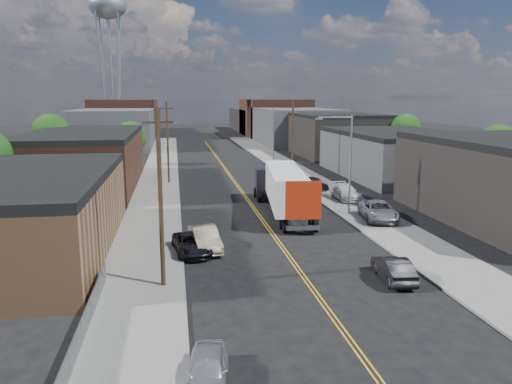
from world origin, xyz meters
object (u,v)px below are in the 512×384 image
object	(u,v)px
semi_truck	(281,186)
car_left_c	(192,244)
car_left_b	(205,239)
water_tower	(108,10)
car_right_lot_b	(345,192)
car_right_oncoming	(393,269)
car_left_a	(208,370)
car_right_lot_a	(378,211)
car_right_lot_c	(314,183)

from	to	relation	value
semi_truck	car_left_c	world-z (taller)	semi_truck
semi_truck	car_left_b	size ratio (longest dim) A/B	3.36
water_tower	car_right_lot_b	xyz separation A→B (m)	(31.84, -78.67, -29.73)
water_tower	car_right_oncoming	bearing A→B (deg)	-75.03
semi_truck	car_right_oncoming	size ratio (longest dim) A/B	3.87
car_left_a	car_left_c	size ratio (longest dim) A/B	0.76
car_left_a	car_right_oncoming	bearing A→B (deg)	45.50
car_right_lot_b	car_left_b	bearing A→B (deg)	-137.54
car_right_lot_a	car_right_lot_c	bearing A→B (deg)	105.45
semi_truck	car_right_lot_a	size ratio (longest dim) A/B	2.91
car_left_b	car_left_a	bearing A→B (deg)	-99.73
semi_truck	car_left_a	bearing A→B (deg)	-100.58
water_tower	car_left_b	bearing A→B (deg)	-79.96
semi_truck	car_left_a	world-z (taller)	semi_truck
car_right_lot_b	car_right_oncoming	bearing A→B (deg)	-103.49
semi_truck	car_left_b	world-z (taller)	semi_truck
semi_truck	car_right_oncoming	bearing A→B (deg)	-74.48
car_left_b	car_right_lot_c	world-z (taller)	car_left_b
car_left_b	car_right_lot_b	xyz separation A→B (m)	(15.31, 14.65, 0.11)
car_right_lot_b	car_right_lot_c	bearing A→B (deg)	103.84
car_left_a	car_right_lot_c	distance (m)	40.26
car_left_a	car_right_lot_a	size ratio (longest dim) A/B	0.66
car_left_c	car_right_lot_b	xyz separation A→B (m)	(16.24, 15.33, 0.23)
water_tower	car_right_oncoming	distance (m)	108.76
car_left_c	car_right_lot_a	world-z (taller)	car_right_lot_a
water_tower	car_right_lot_c	size ratio (longest dim) A/B	8.63
semi_truck	car_right_lot_b	size ratio (longest dim) A/B	3.13
water_tower	car_left_b	world-z (taller)	water_tower
car_right_lot_a	car_right_lot_b	xyz separation A→B (m)	(0.07, 8.84, -0.02)
car_left_b	car_right_lot_c	size ratio (longest dim) A/B	1.15
car_left_b	car_right_lot_b	bearing A→B (deg)	37.15
car_left_a	car_right_lot_a	distance (m)	27.81
car_left_a	car_right_oncoming	world-z (taller)	car_right_oncoming
car_right_oncoming	car_right_lot_c	xyz separation A→B (m)	(3.20, 28.40, 0.18)
semi_truck	car_right_oncoming	distance (m)	18.55
car_right_oncoming	car_right_lot_c	distance (m)	28.58
water_tower	car_right_lot_a	xyz separation A→B (m)	(31.76, -87.50, -29.71)
car_left_c	car_right_lot_a	bearing A→B (deg)	14.59
car_right_lot_b	car_right_lot_a	bearing A→B (deg)	-91.76
car_right_lot_c	car_left_a	bearing A→B (deg)	-130.01
car_left_a	car_left_c	bearing A→B (deg)	96.84
car_right_lot_c	car_right_lot_a	bearing A→B (deg)	-102.76
car_left_a	car_right_lot_c	bearing A→B (deg)	75.58
semi_truck	car_right_oncoming	xyz separation A→B (m)	(2.76, -18.26, -1.72)
car_left_c	car_right_oncoming	size ratio (longest dim) A/B	1.15
car_right_oncoming	car_right_lot_a	world-z (taller)	car_right_lot_a
car_left_c	car_right_oncoming	xyz separation A→B (m)	(11.40, -7.01, 0.02)
semi_truck	car_right_lot_a	world-z (taller)	semi_truck
semi_truck	car_right_lot_b	xyz separation A→B (m)	(7.60, 4.08, -1.51)
car_left_a	car_right_lot_b	world-z (taller)	car_right_lot_b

